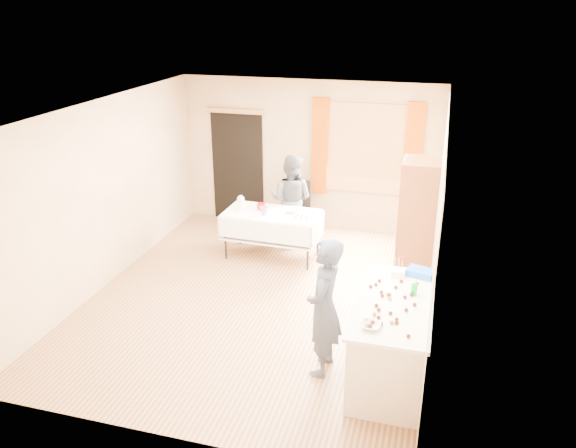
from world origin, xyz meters
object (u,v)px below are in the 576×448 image
(chair, at_px, (297,218))
(cabinet, at_px, (417,227))
(girl, at_px, (324,307))
(counter, at_px, (391,339))
(woman, at_px, (291,200))
(party_table, at_px, (272,230))

(chair, bearing_deg, cabinet, -30.53)
(chair, distance_m, girl, 3.97)
(counter, xyz_separation_m, woman, (-1.98, 3.19, 0.30))
(cabinet, relative_size, chair, 2.01)
(party_table, relative_size, girl, 0.96)
(cabinet, bearing_deg, counter, -92.73)
(party_table, distance_m, chair, 1.08)
(chair, bearing_deg, counter, -55.70)
(cabinet, bearing_deg, girl, -110.36)
(cabinet, height_order, girl, cabinet)
(counter, distance_m, girl, 0.80)
(counter, bearing_deg, woman, 121.83)
(party_table, distance_m, girl, 3.04)
(party_table, xyz_separation_m, girl, (1.40, -2.67, 0.34))
(party_table, height_order, chair, chair)
(cabinet, height_order, chair, cabinet)
(counter, height_order, chair, chair)
(party_table, height_order, girl, girl)
(cabinet, bearing_deg, party_table, 168.22)
(counter, height_order, girl, girl)
(counter, distance_m, woman, 3.77)
(counter, height_order, woman, woman)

